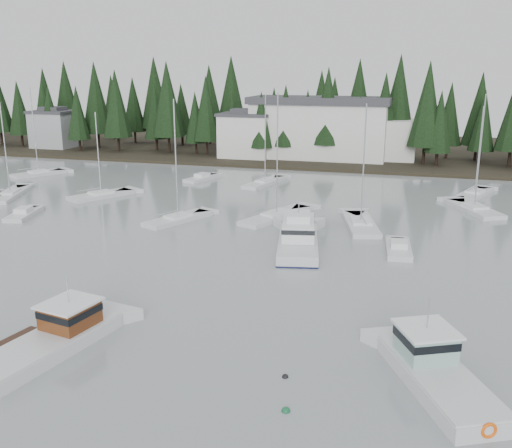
{
  "coord_description": "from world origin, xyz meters",
  "views": [
    {
      "loc": [
        12.87,
        -21.35,
        16.32
      ],
      "look_at": [
        -1.14,
        27.17,
        2.5
      ],
      "focal_mm": 40.0,
      "sensor_mm": 36.0,
      "label": 1
    }
  ],
  "objects_px": {
    "sailboat_8": "(178,220)",
    "sailboat_11": "(39,175)",
    "house_west": "(246,134)",
    "cabin_cruiser_center": "(298,239)",
    "house_far_west": "(55,128)",
    "sailboat_3": "(361,226)",
    "sailboat_1": "(265,184)",
    "sailboat_4": "(475,195)",
    "runabout_1": "(399,250)",
    "runabout_3": "(202,179)",
    "harbor_inn": "(331,129)",
    "lobster_boat_teal": "(436,374)",
    "runabout_0": "(24,215)",
    "sailboat_5": "(277,217)",
    "sailboat_0": "(474,210)",
    "sailboat_7": "(101,197)",
    "lobster_boat_brown": "(53,340)",
    "sailboat_12": "(11,196)"
  },
  "relations": [
    {
      "from": "sailboat_8",
      "to": "sailboat_11",
      "type": "height_order",
      "value": "sailboat_11"
    },
    {
      "from": "house_west",
      "to": "cabin_cruiser_center",
      "type": "xyz_separation_m",
      "value": [
        20.43,
        -49.91,
        -3.9
      ]
    },
    {
      "from": "house_far_west",
      "to": "sailboat_3",
      "type": "xyz_separation_m",
      "value": [
        67.33,
        -42.81,
        -4.34
      ]
    },
    {
      "from": "sailboat_1",
      "to": "sailboat_4",
      "type": "bearing_deg",
      "value": -76.03
    },
    {
      "from": "runabout_1",
      "to": "house_west",
      "type": "bearing_deg",
      "value": 26.11
    },
    {
      "from": "cabin_cruiser_center",
      "to": "runabout_3",
      "type": "bearing_deg",
      "value": 24.68
    },
    {
      "from": "house_far_west",
      "to": "runabout_1",
      "type": "height_order",
      "value": "house_far_west"
    },
    {
      "from": "sailboat_4",
      "to": "sailboat_3",
      "type": "bearing_deg",
      "value": 167.34
    },
    {
      "from": "cabin_cruiser_center",
      "to": "harbor_inn",
      "type": "bearing_deg",
      "value": -5.51
    },
    {
      "from": "lobster_boat_teal",
      "to": "sailboat_11",
      "type": "xyz_separation_m",
      "value": [
        -59.42,
        47.15,
        -0.52
      ]
    },
    {
      "from": "cabin_cruiser_center",
      "to": "sailboat_11",
      "type": "distance_m",
      "value": 53.72
    },
    {
      "from": "house_west",
      "to": "sailboat_1",
      "type": "distance_m",
      "value": 23.91
    },
    {
      "from": "sailboat_4",
      "to": "runabout_0",
      "type": "distance_m",
      "value": 56.67
    },
    {
      "from": "house_west",
      "to": "sailboat_5",
      "type": "relative_size",
      "value": 0.66
    },
    {
      "from": "sailboat_0",
      "to": "sailboat_7",
      "type": "relative_size",
      "value": 1.23
    },
    {
      "from": "lobster_boat_teal",
      "to": "sailboat_4",
      "type": "bearing_deg",
      "value": -32.64
    },
    {
      "from": "harbor_inn",
      "to": "lobster_boat_teal",
      "type": "bearing_deg",
      "value": -76.86
    },
    {
      "from": "harbor_inn",
      "to": "runabout_1",
      "type": "relative_size",
      "value": 4.73
    },
    {
      "from": "runabout_1",
      "to": "sailboat_4",
      "type": "bearing_deg",
      "value": -22.66
    },
    {
      "from": "runabout_1",
      "to": "harbor_inn",
      "type": "bearing_deg",
      "value": 10.45
    },
    {
      "from": "lobster_boat_brown",
      "to": "runabout_1",
      "type": "bearing_deg",
      "value": -26.54
    },
    {
      "from": "sailboat_11",
      "to": "runabout_1",
      "type": "distance_m",
      "value": 61.48
    },
    {
      "from": "house_west",
      "to": "sailboat_3",
      "type": "height_order",
      "value": "sailboat_3"
    },
    {
      "from": "sailboat_0",
      "to": "runabout_3",
      "type": "height_order",
      "value": "sailboat_0"
    },
    {
      "from": "sailboat_8",
      "to": "sailboat_11",
      "type": "distance_m",
      "value": 38.12
    },
    {
      "from": "sailboat_1",
      "to": "sailboat_4",
      "type": "relative_size",
      "value": 1.09
    },
    {
      "from": "house_far_west",
      "to": "sailboat_3",
      "type": "relative_size",
      "value": 0.63
    },
    {
      "from": "sailboat_0",
      "to": "sailboat_8",
      "type": "height_order",
      "value": "sailboat_0"
    },
    {
      "from": "sailboat_0",
      "to": "runabout_3",
      "type": "bearing_deg",
      "value": 50.86
    },
    {
      "from": "sailboat_11",
      "to": "runabout_3",
      "type": "xyz_separation_m",
      "value": [
        26.31,
        3.49,
        0.05
      ]
    },
    {
      "from": "lobster_boat_brown",
      "to": "runabout_3",
      "type": "xyz_separation_m",
      "value": [
        -11.02,
        52.82,
        -0.41
      ]
    },
    {
      "from": "sailboat_1",
      "to": "sailboat_4",
      "type": "xyz_separation_m",
      "value": [
        28.81,
        0.27,
        -0.01
      ]
    },
    {
      "from": "harbor_inn",
      "to": "runabout_0",
      "type": "xyz_separation_m",
      "value": [
        -27.13,
        -50.53,
        -5.64
      ]
    },
    {
      "from": "sailboat_0",
      "to": "house_far_west",
      "type": "bearing_deg",
      "value": 42.45
    },
    {
      "from": "house_west",
      "to": "sailboat_1",
      "type": "height_order",
      "value": "sailboat_1"
    },
    {
      "from": "house_far_west",
      "to": "harbor_inn",
      "type": "relative_size",
      "value": 0.29
    },
    {
      "from": "harbor_inn",
      "to": "lobster_boat_teal",
      "type": "distance_m",
      "value": 77.15
    },
    {
      "from": "sailboat_3",
      "to": "sailboat_4",
      "type": "distance_m",
      "value": 23.49
    },
    {
      "from": "runabout_0",
      "to": "runabout_1",
      "type": "xyz_separation_m",
      "value": [
        41.73,
        -1.5,
        0.0
      ]
    },
    {
      "from": "sailboat_4",
      "to": "sailboat_11",
      "type": "distance_m",
      "value": 65.23
    },
    {
      "from": "lobster_boat_brown",
      "to": "sailboat_0",
      "type": "bearing_deg",
      "value": -21.01
    },
    {
      "from": "sailboat_1",
      "to": "runabout_0",
      "type": "xyz_separation_m",
      "value": [
        -21.55,
        -25.71,
        0.06
      ]
    },
    {
      "from": "sailboat_1",
      "to": "runabout_3",
      "type": "distance_m",
      "value": 10.04
    },
    {
      "from": "runabout_1",
      "to": "sailboat_12",
      "type": "bearing_deg",
      "value": 73.48
    },
    {
      "from": "harbor_inn",
      "to": "runabout_0",
      "type": "bearing_deg",
      "value": -118.23
    },
    {
      "from": "sailboat_3",
      "to": "sailboat_8",
      "type": "height_order",
      "value": "sailboat_8"
    },
    {
      "from": "sailboat_12",
      "to": "harbor_inn",
      "type": "bearing_deg",
      "value": -60.58
    },
    {
      "from": "sailboat_4",
      "to": "sailboat_5",
      "type": "height_order",
      "value": "sailboat_5"
    },
    {
      "from": "sailboat_12",
      "to": "lobster_boat_teal",
      "type": "bearing_deg",
      "value": -141.82
    },
    {
      "from": "sailboat_4",
      "to": "runabout_1",
      "type": "distance_m",
      "value": 28.81
    }
  ]
}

